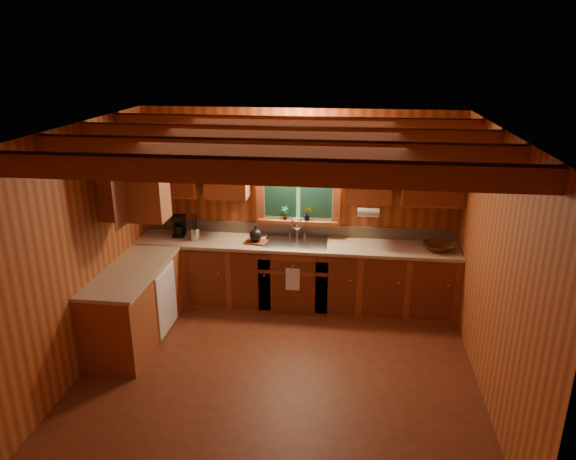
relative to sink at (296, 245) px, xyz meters
The scene contains 20 objects.
room 1.66m from the sink, 90.00° to the right, with size 4.20×4.20×4.20m.
ceiling_beams 2.29m from the sink, 90.00° to the right, with size 4.20×2.54×0.18m.
base_cabinets 0.73m from the sink, 147.14° to the right, with size 4.20×2.22×0.86m.
countertop 0.57m from the sink, 146.97° to the right, with size 4.20×2.24×0.04m.
backsplash 0.31m from the sink, 90.00° to the left, with size 4.20×0.02×0.16m, color tan.
dishwasher_panel 1.79m from the sink, 147.88° to the right, with size 0.02×0.60×0.80m, color white.
upper_cabinets 1.15m from the sink, 162.32° to the right, with size 4.19×1.77×0.78m.
window 0.72m from the sink, 90.00° to the left, with size 1.12×0.08×1.00m.
window_sill 0.34m from the sink, 90.00° to the left, with size 1.06×0.14×0.04m, color brown.
wall_sconce 1.32m from the sink, 90.00° to the left, with size 0.45×0.21×0.17m.
paper_towel_roll 1.06m from the sink, ahead, with size 0.11×0.11×0.27m, color white.
dish_towel 0.48m from the sink, 90.00° to the right, with size 0.18×0.01×0.30m, color white.
sink is the anchor object (origin of this frame).
coffee_maker 1.62m from the sink, behind, with size 0.16×0.20×0.28m.
utensil_crock 1.35m from the sink, behind, with size 0.13×0.13×0.36m.
cutting_board 0.53m from the sink, behind, with size 0.28×0.20×0.02m, color #622A15.
teakettle 0.55m from the sink, behind, with size 0.16×0.16×0.21m.
wicker_basket 1.82m from the sink, ahead, with size 0.37×0.37×0.09m, color #48230C.
potted_plant_left 0.46m from the sink, 129.16° to the left, with size 0.10×0.07×0.19m, color #622A15.
potted_plant_right 0.45m from the sink, 56.80° to the left, with size 0.10×0.08×0.19m, color #622A15.
Camera 1 is at (0.72, -4.81, 3.33)m, focal length 32.75 mm.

